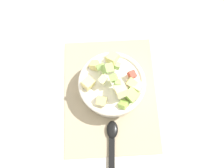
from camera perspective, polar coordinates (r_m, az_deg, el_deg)
ground_plane at (r=0.85m, az=-0.40°, el=-2.41°), size 2.40×2.40×0.00m
placemat at (r=0.85m, az=-0.40°, el=-2.35°), size 0.40×0.31×0.01m
salad_bowl at (r=0.81m, az=0.07°, el=-0.20°), size 0.21×0.21×0.13m
serving_spoon at (r=0.81m, az=-0.05°, el=-13.46°), size 0.22×0.04×0.01m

